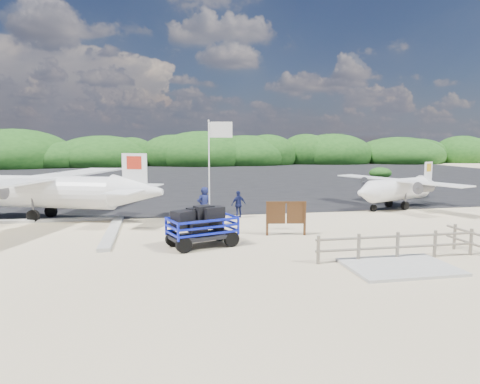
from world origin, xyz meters
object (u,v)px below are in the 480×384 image
object	(u,v)px
crew_b	(204,202)
aircraft_large	(284,179)
crew_a	(204,206)
aircraft_small	(105,175)
baggage_cart	(202,247)
signboard	(286,235)
crew_c	(239,204)
flagpole	(210,236)

from	to	relation	value
crew_b	aircraft_large	distance (m)	24.02
crew_a	aircraft_small	distance (m)	34.96
baggage_cart	aircraft_large	xyz separation A→B (m)	(11.87, 28.00, 0.00)
signboard	crew_c	world-z (taller)	crew_c
crew_c	aircraft_small	world-z (taller)	crew_c
signboard	crew_a	world-z (taller)	crew_a
baggage_cart	aircraft_small	size ratio (longest dim) A/B	0.38
aircraft_large	baggage_cart	bearing A→B (deg)	87.66
crew_b	baggage_cart	bearing A→B (deg)	106.82
baggage_cart	aircraft_small	distance (m)	38.88
baggage_cart	crew_c	bearing A→B (deg)	48.01
baggage_cart	aircraft_small	xyz separation A→B (m)	(-8.04, 38.04, 0.00)
crew_c	aircraft_small	xyz separation A→B (m)	(-10.67, 32.01, -0.75)
crew_a	flagpole	bearing A→B (deg)	75.52
crew_b	crew_c	size ratio (longest dim) A/B	1.11
crew_c	flagpole	bearing A→B (deg)	42.97
aircraft_large	crew_c	bearing A→B (deg)	87.84
flagpole	crew_a	world-z (taller)	flagpole
baggage_cart	aircraft_large	distance (m)	30.41
signboard	crew_b	world-z (taller)	crew_b
crew_a	crew_c	distance (m)	2.81
crew_a	aircraft_small	bearing A→B (deg)	-89.78
baggage_cart	signboard	bearing A→B (deg)	0.28
flagpole	crew_c	bearing A→B (deg)	62.86
baggage_cart	aircraft_large	world-z (taller)	aircraft_large
crew_a	crew_c	xyz separation A→B (m)	(2.09, 1.86, -0.23)
signboard	aircraft_large	size ratio (longest dim) A/B	0.13
crew_a	aircraft_large	world-z (taller)	aircraft_large
crew_a	baggage_cart	bearing A→B (deg)	68.53
aircraft_small	crew_c	bearing A→B (deg)	87.73
crew_b	aircraft_large	bearing A→B (deg)	-94.11
crew_a	aircraft_large	distance (m)	26.40
signboard	crew_b	bearing A→B (deg)	129.50
signboard	aircraft_large	distance (m)	27.84
crew_b	aircraft_large	xyz separation A→B (m)	(11.09, 21.28, -0.83)
aircraft_small	baggage_cart	bearing A→B (deg)	81.23
crew_a	aircraft_large	xyz separation A→B (m)	(11.32, 23.83, -0.98)
crew_c	crew_a	bearing A→B (deg)	21.79
flagpole	signboard	world-z (taller)	flagpole
baggage_cart	signboard	distance (m)	4.12
signboard	crew_b	size ratio (longest dim) A/B	1.16
crew_c	baggage_cart	bearing A→B (deg)	46.50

